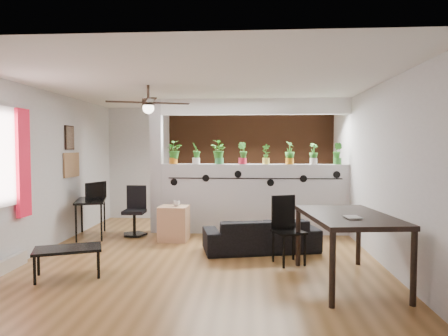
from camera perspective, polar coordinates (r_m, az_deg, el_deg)
room_shell at (r=6.26m, az=-2.87°, el=-0.46°), size 6.30×7.10×2.90m
partition_wall at (r=7.77m, az=4.32°, el=-4.42°), size 3.60×0.18×1.35m
ceiling_header at (r=7.75m, az=4.37°, el=8.72°), size 3.60×0.18×0.30m
pier_column at (r=7.93m, az=-9.59°, el=0.23°), size 0.22×0.20×2.60m
brick_panel at (r=9.18m, az=4.25°, el=0.64°), size 3.90×0.05×2.60m
vine_decal at (r=7.63m, az=4.34°, el=-1.49°), size 3.31×0.01×0.30m
baseboard_heater at (r=6.18m, az=-28.97°, el=-12.25°), size 0.08×1.00×0.18m
corkboard at (r=7.89m, az=-20.95°, el=0.42°), size 0.03×0.60×0.45m
framed_art at (r=7.84m, az=-21.19°, el=4.06°), size 0.03×0.34×0.44m
ceiling_fan at (r=6.13m, az=-10.76°, el=8.91°), size 1.19×1.19×0.43m
potted_plant_0 at (r=7.85m, az=-7.27°, el=2.34°), size 0.30×0.29×0.45m
potted_plant_1 at (r=7.78m, az=-4.00°, el=2.22°), size 0.24×0.26×0.42m
potted_plant_2 at (r=7.73m, az=-0.68°, el=2.38°), size 0.31×0.31×0.46m
potted_plant_3 at (r=7.71m, az=2.67°, el=2.25°), size 0.28×0.27×0.43m
potted_plant_4 at (r=7.71m, az=6.03°, el=2.09°), size 0.22×0.19×0.39m
potted_plant_5 at (r=7.74m, az=9.37°, el=2.25°), size 0.23×0.26×0.44m
potted_plant_6 at (r=7.80m, az=12.67°, el=2.09°), size 0.25×0.23×0.40m
potted_plant_7 at (r=7.88m, az=15.92°, el=2.11°), size 0.27×0.27×0.42m
sofa at (r=6.56m, az=5.28°, el=-9.54°), size 1.84×1.05×0.51m
cube_shelf at (r=7.28m, az=-7.17°, el=-7.85°), size 0.52×0.47×0.62m
cup at (r=7.21m, az=-6.80°, el=-5.04°), size 0.16×0.16×0.10m
computer_desk at (r=7.88m, az=-18.49°, el=-4.78°), size 0.77×1.07×0.70m
monitor at (r=8.00m, az=-18.10°, el=-3.55°), size 0.30×0.16×0.17m
office_chair at (r=7.78m, az=-12.59°, el=-6.46°), size 0.48×0.48×0.93m
dining_table at (r=5.17m, az=17.28°, el=-7.31°), size 1.13×1.67×0.86m
book at (r=4.84m, az=16.98°, el=-6.78°), size 0.19×0.24×0.02m
folding_chair at (r=5.91m, az=8.84°, el=-7.79°), size 0.51×0.51×0.97m
coffee_table at (r=5.62m, az=-21.41°, el=-10.95°), size 0.93×0.73×0.38m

